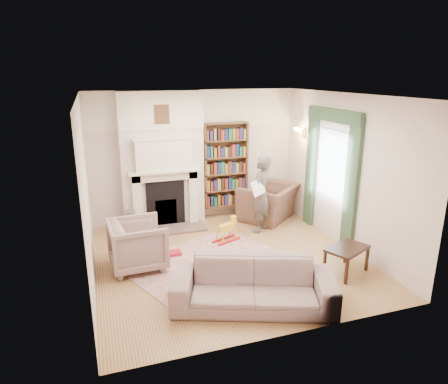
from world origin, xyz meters
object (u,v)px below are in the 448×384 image
object	(u,v)px
man_reading	(261,194)
coffee_table	(346,260)
armchair_reading	(268,202)
bookcase	(225,165)
armchair_left	(138,244)
rocking_horse	(226,230)
paraffin_heater	(129,224)
sofa	(253,285)

from	to	relation	value
man_reading	coffee_table	distance (m)	2.26
armchair_reading	coffee_table	world-z (taller)	armchair_reading
man_reading	bookcase	bearing A→B (deg)	-109.54
armchair_left	rocking_horse	bearing A→B (deg)	-76.61
bookcase	rocking_horse	distance (m)	1.76
armchair_reading	coffee_table	size ratio (longest dim) A/B	1.70
paraffin_heater	coffee_table	bearing A→B (deg)	-39.46
bookcase	man_reading	size ratio (longest dim) A/B	1.17
bookcase	armchair_left	size ratio (longest dim) A/B	2.06
coffee_table	paraffin_heater	size ratio (longest dim) A/B	1.27
bookcase	armchair_reading	xyz separation A→B (m)	(0.83, -0.51, -0.79)
rocking_horse	paraffin_heater	bearing A→B (deg)	131.71
man_reading	rocking_horse	world-z (taller)	man_reading
sofa	bookcase	bearing A→B (deg)	98.07
coffee_table	bookcase	bearing A→B (deg)	82.18
coffee_table	paraffin_heater	world-z (taller)	paraffin_heater
bookcase	man_reading	distance (m)	1.23
armchair_left	coffee_table	bearing A→B (deg)	-115.33
sofa	coffee_table	xyz separation A→B (m)	(1.79, 0.41, -0.10)
paraffin_heater	rocking_horse	xyz separation A→B (m)	(1.74, -0.83, -0.03)
man_reading	paraffin_heater	world-z (taller)	man_reading
rocking_horse	armchair_left	bearing A→B (deg)	173.92
armchair_left	man_reading	bearing A→B (deg)	-75.40
armchair_left	man_reading	distance (m)	2.72
armchair_reading	coffee_table	distance (m)	2.72
bookcase	man_reading	bearing A→B (deg)	-70.90
coffee_table	armchair_left	bearing A→B (deg)	133.20
bookcase	paraffin_heater	distance (m)	2.45
man_reading	rocking_horse	size ratio (longest dim) A/B	2.88
bookcase	armchair_left	bearing A→B (deg)	-138.26
bookcase	rocking_horse	size ratio (longest dim) A/B	3.38
sofa	paraffin_heater	bearing A→B (deg)	135.25
armchair_reading	paraffin_heater	size ratio (longest dim) A/B	2.16
sofa	rocking_horse	size ratio (longest dim) A/B	4.08
armchair_reading	armchair_left	world-z (taller)	armchair_left
man_reading	coffee_table	bearing A→B (deg)	67.40
bookcase	armchair_left	distance (m)	3.02
bookcase	coffee_table	xyz separation A→B (m)	(0.99, -3.22, -0.95)
armchair_reading	sofa	world-z (taller)	armchair_reading
armchair_left	sofa	bearing A→B (deg)	-144.15
man_reading	paraffin_heater	size ratio (longest dim) A/B	2.87
armchair_reading	rocking_horse	bearing A→B (deg)	-3.74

